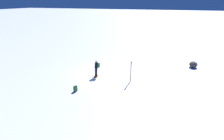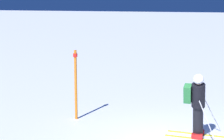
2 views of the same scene
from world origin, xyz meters
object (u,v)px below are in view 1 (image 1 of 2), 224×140
skier (97,67)px  trail_marker (131,71)px  exposed_boulder_1 (193,64)px  spare_backpack (75,89)px

skier → trail_marker: size_ratio=0.84×
exposed_boulder_1 → trail_marker: size_ratio=0.51×
skier → exposed_boulder_1: (-6.28, 9.78, -0.62)m
exposed_boulder_1 → trail_marker: trail_marker is taller
skier → spare_backpack: size_ratio=3.54×
skier → spare_backpack: skier is taller
exposed_boulder_1 → spare_backpack: bearing=-45.7°
spare_backpack → trail_marker: trail_marker is taller
spare_backpack → trail_marker: bearing=-30.6°
skier → trail_marker: trail_marker is taller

